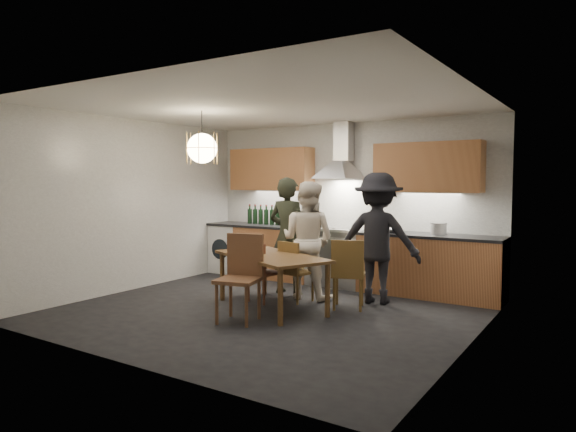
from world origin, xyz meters
The scene contains 17 objects.
ground centered at (0.00, 0.00, 0.00)m, with size 5.00×5.00×0.00m, color black.
room_shell centered at (0.00, 0.00, 1.71)m, with size 5.02×4.52×2.61m.
counter_run centered at (0.02, 1.95, 0.45)m, with size 5.00×0.62×0.90m.
range_stove centered at (0.00, 1.94, 0.44)m, with size 0.90×0.60×0.92m.
wall_fixtures centered at (0.00, 2.07, 1.87)m, with size 4.30×0.54×1.10m.
pendant_lamp centered at (-1.00, -0.10, 2.10)m, with size 0.43×0.43×0.70m.
dining_table centered at (-0.05, 0.16, 0.62)m, with size 1.85×1.43×0.70m.
chair_back_left centered at (-0.36, 0.33, 0.47)m, with size 0.43×0.43×0.83m.
chair_back_mid centered at (0.01, 0.59, 0.48)m, with size 0.45×0.45×0.84m.
chair_back_right centered at (0.82, 0.62, 0.53)m, with size 0.54×0.54×0.92m.
chair_front centered at (-0.03, -0.50, 0.59)m, with size 0.56×0.56×1.03m.
person_left centered at (-0.34, 1.01, 0.86)m, with size 0.63×0.41×1.72m, color black.
person_mid centered at (0.04, 0.92, 0.83)m, with size 0.80×0.63×1.66m, color beige.
person_right centered at (0.99, 1.20, 0.89)m, with size 1.15×0.66×1.78m, color black.
mixing_bowl centered at (0.97, 1.85, 0.93)m, with size 0.27×0.27×0.07m, color silver.
stock_pot centered at (1.58, 1.99, 0.98)m, with size 0.22×0.22×0.16m, color silver.
wine_bottles centered at (-1.45, 2.02, 1.07)m, with size 0.80×0.08×0.34m.
Camera 1 is at (3.71, -5.29, 1.67)m, focal length 32.00 mm.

